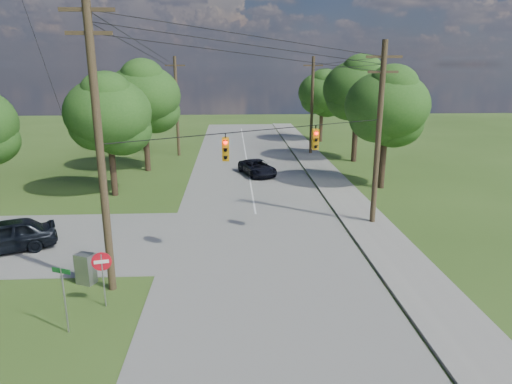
{
  "coord_description": "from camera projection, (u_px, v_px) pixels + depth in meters",
  "views": [
    {
      "loc": [
        0.54,
        -17.45,
        9.2
      ],
      "look_at": [
        1.75,
        5.0,
        2.89
      ],
      "focal_mm": 32.0,
      "sensor_mm": 36.0,
      "label": 1
    }
  ],
  "objects": [
    {
      "name": "tree_e_mid",
      "position": [
        358.0,
        90.0,
        43.01
      ],
      "size": [
        6.6,
        6.6,
        9.64
      ],
      "color": "#452F22",
      "rests_on": "ground"
    },
    {
      "name": "tree_e_far",
      "position": [
        322.0,
        93.0,
        54.76
      ],
      "size": [
        5.8,
        5.8,
        8.32
      ],
      "color": "#452F22",
      "rests_on": "ground"
    },
    {
      "name": "street_name_sign",
      "position": [
        64.0,
        292.0,
        15.81
      ],
      "size": [
        0.7,
        0.3,
        2.48
      ],
      "rotation": [
        0.0,
        0.0,
        -0.37
      ],
      "color": "gray",
      "rests_on": "ground"
    },
    {
      "name": "sidewalk_east",
      "position": [
        385.0,
        241.0,
        24.47
      ],
      "size": [
        2.6,
        100.0,
        0.12
      ],
      "primitive_type": "cube",
      "color": "gray",
      "rests_on": "ground"
    },
    {
      "name": "control_cabinet",
      "position": [
        86.0,
        269.0,
        19.7
      ],
      "size": [
        0.91,
        0.8,
        1.37
      ],
      "primitive_type": "cube",
      "rotation": [
        0.0,
        0.0,
        -0.41
      ],
      "color": "gray",
      "rests_on": "ground"
    },
    {
      "name": "pole_ne",
      "position": [
        379.0,
        132.0,
        25.91
      ],
      "size": [
        2.0,
        0.32,
        10.5
      ],
      "color": "#4E3D28",
      "rests_on": "ground"
    },
    {
      "name": "power_lines",
      "position": [
        246.0,
        65.0,
        27.93
      ],
      "size": [
        13.93,
        29.62,
        4.93
      ],
      "color": "black",
      "rests_on": "ground"
    },
    {
      "name": "car_main_north",
      "position": [
        257.0,
        168.0,
        39.05
      ],
      "size": [
        3.54,
        5.07,
        1.29
      ],
      "primitive_type": "imported",
      "rotation": [
        0.0,
        0.0,
        0.34
      ],
      "color": "black",
      "rests_on": "main_road"
    },
    {
      "name": "ground",
      "position": [
        221.0,
        290.0,
        19.23
      ],
      "size": [
        140.0,
        140.0,
        0.0
      ],
      "primitive_type": "plane",
      "color": "#314E1A",
      "rests_on": "ground"
    },
    {
      "name": "traffic_signals",
      "position": [
        273.0,
        143.0,
        22.14
      ],
      "size": [
        4.91,
        3.27,
        1.05
      ],
      "color": "orange",
      "rests_on": "ground"
    },
    {
      "name": "tree_w_far",
      "position": [
        142.0,
        93.0,
        48.81
      ],
      "size": [
        6.0,
        6.0,
        8.73
      ],
      "color": "#452F22",
      "rests_on": "ground"
    },
    {
      "name": "tree_w_near",
      "position": [
        108.0,
        113.0,
        31.64
      ],
      "size": [
        6.0,
        6.0,
        8.4
      ],
      "color": "#452F22",
      "rests_on": "ground"
    },
    {
      "name": "main_road",
      "position": [
        261.0,
        244.0,
        24.14
      ],
      "size": [
        10.0,
        100.0,
        0.03
      ],
      "primitive_type": "cube",
      "color": "gray",
      "rests_on": "ground"
    },
    {
      "name": "tree_e_near",
      "position": [
        387.0,
        106.0,
        33.55
      ],
      "size": [
        6.2,
        6.2,
        8.81
      ],
      "color": "#452F22",
      "rests_on": "ground"
    },
    {
      "name": "tree_w_mid",
      "position": [
        143.0,
        96.0,
        39.21
      ],
      "size": [
        6.4,
        6.4,
        9.22
      ],
      "color": "#452F22",
      "rests_on": "ground"
    },
    {
      "name": "car_cross_dark",
      "position": [
        4.0,
        236.0,
        22.96
      ],
      "size": [
        5.23,
        3.76,
        1.66
      ],
      "primitive_type": "imported",
      "rotation": [
        0.0,
        0.0,
        -1.15
      ],
      "color": "black",
      "rests_on": "cross_road"
    },
    {
      "name": "pole_north_w",
      "position": [
        177.0,
        106.0,
        46.43
      ],
      "size": [
        2.0,
        0.32,
        10.0
      ],
      "color": "#4E3D28",
      "rests_on": "ground"
    },
    {
      "name": "do_not_enter_sign",
      "position": [
        102.0,
        267.0,
        17.54
      ],
      "size": [
        0.75,
        0.19,
        2.29
      ],
      "rotation": [
        0.0,
        0.0,
        0.21
      ],
      "color": "gray",
      "rests_on": "ground"
    },
    {
      "name": "pole_sw",
      "position": [
        99.0,
        144.0,
        17.7
      ],
      "size": [
        2.0,
        0.32,
        12.0
      ],
      "color": "#4E3D28",
      "rests_on": "ground"
    },
    {
      "name": "pole_north_e",
      "position": [
        312.0,
        105.0,
        47.15
      ],
      "size": [
        2.0,
        0.32,
        10.0
      ],
      "color": "#4E3D28",
      "rests_on": "ground"
    }
  ]
}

